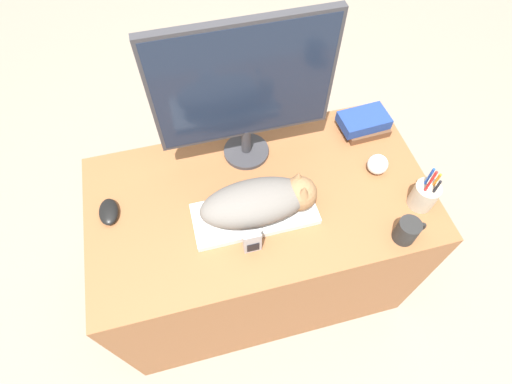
# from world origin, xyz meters

# --- Properties ---
(ground_plane) EXTENTS (12.00, 12.00, 0.00)m
(ground_plane) POSITION_xyz_m (0.00, 0.00, 0.00)
(ground_plane) COLOR gray
(desk) EXTENTS (1.23, 0.67, 0.75)m
(desk) POSITION_xyz_m (0.00, 0.33, 0.37)
(desk) COLOR brown
(desk) RESTS_ON ground_plane
(keyboard) EXTENTS (0.42, 0.18, 0.02)m
(keyboard) POSITION_xyz_m (-0.04, 0.27, 0.76)
(keyboard) COLOR silver
(keyboard) RESTS_ON desk
(cat) EXTENTS (0.40, 0.17, 0.14)m
(cat) POSITION_xyz_m (-0.01, 0.27, 0.83)
(cat) COLOR #66605B
(cat) RESTS_ON keyboard
(monitor) EXTENTS (0.59, 0.17, 0.56)m
(monitor) POSITION_xyz_m (0.00, 0.54, 1.07)
(monitor) COLOR #333338
(monitor) RESTS_ON desk
(computer_mouse) EXTENTS (0.07, 0.11, 0.03)m
(computer_mouse) POSITION_xyz_m (-0.52, 0.40, 0.76)
(computer_mouse) COLOR black
(computer_mouse) RESTS_ON desk
(coffee_mug) EXTENTS (0.10, 0.07, 0.09)m
(coffee_mug) POSITION_xyz_m (0.42, 0.06, 0.79)
(coffee_mug) COLOR black
(coffee_mug) RESTS_ON desk
(pen_cup) EXTENTS (0.09, 0.09, 0.20)m
(pen_cup) POSITION_xyz_m (0.54, 0.17, 0.80)
(pen_cup) COLOR #B2A893
(pen_cup) RESTS_ON desk
(baseball) EXTENTS (0.08, 0.08, 0.08)m
(baseball) POSITION_xyz_m (0.44, 0.34, 0.78)
(baseball) COLOR silver
(baseball) RESTS_ON desk
(phone) EXTENTS (0.06, 0.03, 0.10)m
(phone) POSITION_xyz_m (-0.08, 0.15, 0.80)
(phone) COLOR #99999E
(phone) RESTS_ON desk
(book_stack) EXTENTS (0.19, 0.14, 0.07)m
(book_stack) POSITION_xyz_m (0.48, 0.54, 0.78)
(book_stack) COLOR brown
(book_stack) RESTS_ON desk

